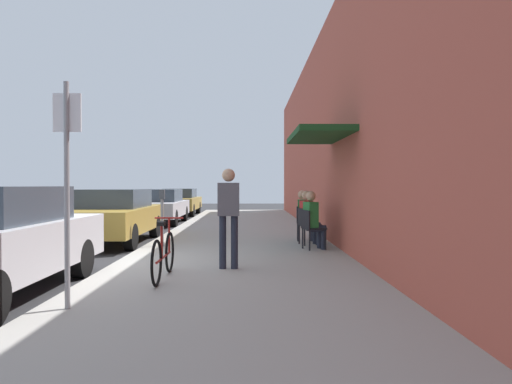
# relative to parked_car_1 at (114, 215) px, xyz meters

# --- Properties ---
(ground_plane) EXTENTS (60.00, 60.00, 0.00)m
(ground_plane) POSITION_rel_parked_car_1_xyz_m (1.10, -3.79, -0.74)
(ground_plane) COLOR #2D2D30
(sidewalk_slab) EXTENTS (4.50, 32.00, 0.12)m
(sidewalk_slab) POSITION_rel_parked_car_1_xyz_m (3.35, -1.79, -0.68)
(sidewalk_slab) COLOR #9E9B93
(sidewalk_slab) RESTS_ON ground_plane
(building_facade) EXTENTS (1.40, 32.00, 5.90)m
(building_facade) POSITION_rel_parked_car_1_xyz_m (5.75, -1.79, 2.21)
(building_facade) COLOR #BC5442
(building_facade) RESTS_ON ground_plane
(parked_car_1) EXTENTS (1.80, 4.40, 1.43)m
(parked_car_1) POSITION_rel_parked_car_1_xyz_m (0.00, 0.00, 0.00)
(parked_car_1) COLOR #A58433
(parked_car_1) RESTS_ON ground_plane
(parked_car_2) EXTENTS (1.80, 4.40, 1.38)m
(parked_car_2) POSITION_rel_parked_car_1_xyz_m (0.00, 6.12, -0.02)
(parked_car_2) COLOR #B7B7BC
(parked_car_2) RESTS_ON ground_plane
(parked_car_3) EXTENTS (1.80, 4.40, 1.37)m
(parked_car_3) POSITION_rel_parked_car_1_xyz_m (0.00, 11.39, -0.03)
(parked_car_3) COLOR #A58433
(parked_car_3) RESTS_ON ground_plane
(parking_meter) EXTENTS (0.12, 0.10, 1.32)m
(parking_meter) POSITION_rel_parked_car_1_xyz_m (1.55, -1.50, 0.15)
(parking_meter) COLOR slate
(parking_meter) RESTS_ON sidewalk_slab
(street_sign) EXTENTS (0.32, 0.06, 2.60)m
(street_sign) POSITION_rel_parked_car_1_xyz_m (1.50, -6.89, 0.90)
(street_sign) COLOR gray
(street_sign) RESTS_ON sidewalk_slab
(bicycle_0) EXTENTS (0.46, 1.71, 0.90)m
(bicycle_0) POSITION_rel_parked_car_1_xyz_m (2.29, -5.23, -0.26)
(bicycle_0) COLOR black
(bicycle_0) RESTS_ON sidewalk_slab
(cafe_chair_0) EXTENTS (0.55, 0.55, 0.87)m
(cafe_chair_0) POSITION_rel_parked_car_1_xyz_m (4.94, -2.11, -0.12)
(cafe_chair_0) COLOR black
(cafe_chair_0) RESTS_ON sidewalk_slab
(seated_patron_0) EXTENTS (0.50, 0.45, 1.29)m
(seated_patron_0) POSITION_rel_parked_car_1_xyz_m (5.00, -2.09, 0.08)
(seated_patron_0) COLOR #232838
(seated_patron_0) RESTS_ON sidewalk_slab
(cafe_chair_1) EXTENTS (0.53, 0.53, 0.87)m
(cafe_chair_1) POSITION_rel_parked_car_1_xyz_m (4.94, -1.33, -0.12)
(cafe_chair_1) COLOR black
(cafe_chair_1) RESTS_ON sidewalk_slab
(seated_patron_1) EXTENTS (0.49, 0.44, 1.29)m
(seated_patron_1) POSITION_rel_parked_car_1_xyz_m (5.00, -1.32, 0.08)
(seated_patron_1) COLOR #232838
(seated_patron_1) RESTS_ON sidewalk_slab
(cafe_chair_2) EXTENTS (0.47, 0.47, 0.87)m
(cafe_chair_2) POSITION_rel_parked_car_1_xyz_m (4.94, -0.50, -0.12)
(cafe_chair_2) COLOR black
(cafe_chair_2) RESTS_ON sidewalk_slab
(seated_patron_2) EXTENTS (0.45, 0.38, 1.29)m
(seated_patron_2) POSITION_rel_parked_car_1_xyz_m (5.00, -0.51, 0.08)
(seated_patron_2) COLOR #232838
(seated_patron_2) RESTS_ON sidewalk_slab
(pedestrian_standing) EXTENTS (0.36, 0.22, 1.70)m
(pedestrian_standing) POSITION_rel_parked_car_1_xyz_m (3.23, -4.40, 0.38)
(pedestrian_standing) COLOR #232838
(pedestrian_standing) RESTS_ON sidewalk_slab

